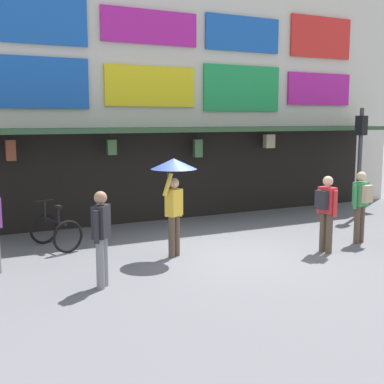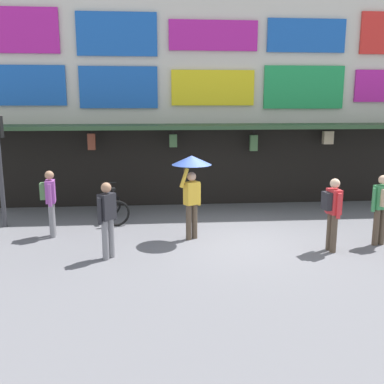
{
  "view_description": "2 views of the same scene",
  "coord_description": "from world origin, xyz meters",
  "px_view_note": "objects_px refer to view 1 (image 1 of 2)",
  "views": [
    {
      "loc": [
        -5.22,
        -9.14,
        2.88
      ],
      "look_at": [
        -0.63,
        0.12,
        1.38
      ],
      "focal_mm": 46.88,
      "sensor_mm": 36.0,
      "label": 1
    },
    {
      "loc": [
        -1.87,
        -10.07,
        3.34
      ],
      "look_at": [
        -0.95,
        0.66,
        1.1
      ],
      "focal_mm": 40.71,
      "sensor_mm": 36.0,
      "label": 2
    }
  ],
  "objects_px": {
    "traffic_light_far": "(360,145)",
    "pedestrian_in_red": "(361,202)",
    "bicycle_parked": "(55,231)",
    "pedestrian_in_yellow": "(326,208)",
    "pedestrian_with_umbrella": "(174,180)",
    "pedestrian_in_white": "(101,234)"
  },
  "relations": [
    {
      "from": "traffic_light_far",
      "to": "pedestrian_in_red",
      "type": "xyz_separation_m",
      "value": [
        -2.24,
        -2.37,
        -1.16
      ]
    },
    {
      "from": "bicycle_parked",
      "to": "pedestrian_in_yellow",
      "type": "height_order",
      "value": "pedestrian_in_yellow"
    },
    {
      "from": "bicycle_parked",
      "to": "pedestrian_in_yellow",
      "type": "bearing_deg",
      "value": -30.15
    },
    {
      "from": "bicycle_parked",
      "to": "pedestrian_with_umbrella",
      "type": "bearing_deg",
      "value": -41.05
    },
    {
      "from": "pedestrian_with_umbrella",
      "to": "pedestrian_in_yellow",
      "type": "height_order",
      "value": "pedestrian_with_umbrella"
    },
    {
      "from": "traffic_light_far",
      "to": "bicycle_parked",
      "type": "distance_m",
      "value": 8.91
    },
    {
      "from": "bicycle_parked",
      "to": "pedestrian_in_yellow",
      "type": "distance_m",
      "value": 6.0
    },
    {
      "from": "bicycle_parked",
      "to": "pedestrian_with_umbrella",
      "type": "distance_m",
      "value": 3.05
    },
    {
      "from": "traffic_light_far",
      "to": "pedestrian_in_white",
      "type": "relative_size",
      "value": 1.9
    },
    {
      "from": "pedestrian_in_red",
      "to": "traffic_light_far",
      "type": "bearing_deg",
      "value": 46.62
    },
    {
      "from": "traffic_light_far",
      "to": "pedestrian_in_yellow",
      "type": "height_order",
      "value": "traffic_light_far"
    },
    {
      "from": "pedestrian_in_red",
      "to": "pedestrian_in_yellow",
      "type": "relative_size",
      "value": 1.0
    },
    {
      "from": "bicycle_parked",
      "to": "traffic_light_far",
      "type": "bearing_deg",
      "value": -2.06
    },
    {
      "from": "traffic_light_far",
      "to": "pedestrian_in_yellow",
      "type": "relative_size",
      "value": 1.9
    },
    {
      "from": "pedestrian_with_umbrella",
      "to": "pedestrian_in_yellow",
      "type": "relative_size",
      "value": 1.24
    },
    {
      "from": "bicycle_parked",
      "to": "pedestrian_with_umbrella",
      "type": "xyz_separation_m",
      "value": [
        2.1,
        -1.83,
        1.25
      ]
    },
    {
      "from": "traffic_light_far",
      "to": "pedestrian_with_umbrella",
      "type": "distance_m",
      "value": 6.82
    },
    {
      "from": "pedestrian_with_umbrella",
      "to": "pedestrian_in_white",
      "type": "bearing_deg",
      "value": -147.38
    },
    {
      "from": "pedestrian_in_white",
      "to": "pedestrian_in_red",
      "type": "bearing_deg",
      "value": 3.38
    },
    {
      "from": "traffic_light_far",
      "to": "pedestrian_in_white",
      "type": "distance_m",
      "value": 9.05
    },
    {
      "from": "traffic_light_far",
      "to": "pedestrian_in_red",
      "type": "distance_m",
      "value": 3.46
    },
    {
      "from": "pedestrian_in_red",
      "to": "pedestrian_in_yellow",
      "type": "bearing_deg",
      "value": -166.52
    }
  ]
}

